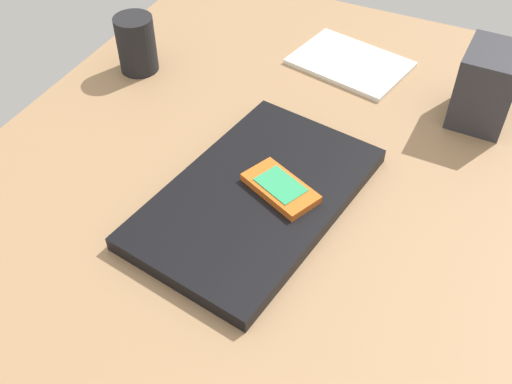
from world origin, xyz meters
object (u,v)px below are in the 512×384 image
object	(u,v)px
desk_organizer	(487,86)
pen_cup	(136,44)
cell_phone_on_laptop	(280,188)
notepad	(350,63)
laptop_closed	(256,197)

from	to	relation	value
desk_organizer	pen_cup	size ratio (longest dim) A/B	1.22
cell_phone_on_laptop	notepad	world-z (taller)	cell_phone_on_laptop
laptop_closed	notepad	distance (cm)	37.55
laptop_closed	pen_cup	xyz separation A→B (cm)	(-20.84, -32.11, 3.78)
cell_phone_on_laptop	desk_organizer	world-z (taller)	desk_organizer
pen_cup	notepad	xyz separation A→B (cm)	(-16.70, 32.67, -4.44)
laptop_closed	desk_organizer	xyz separation A→B (cm)	(-31.84, 23.54, 4.85)
laptop_closed	notepad	bearing A→B (deg)	-171.45
desk_organizer	laptop_closed	bearing A→B (deg)	-34.54
notepad	desk_organizer	bearing A→B (deg)	88.54
desk_organizer	notepad	distance (cm)	24.31
pen_cup	desk_organizer	bearing A→B (deg)	101.18
desk_organizer	cell_phone_on_laptop	bearing A→B (deg)	-32.22
laptop_closed	pen_cup	world-z (taller)	pen_cup
laptop_closed	desk_organizer	size ratio (longest dim) A/B	2.95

